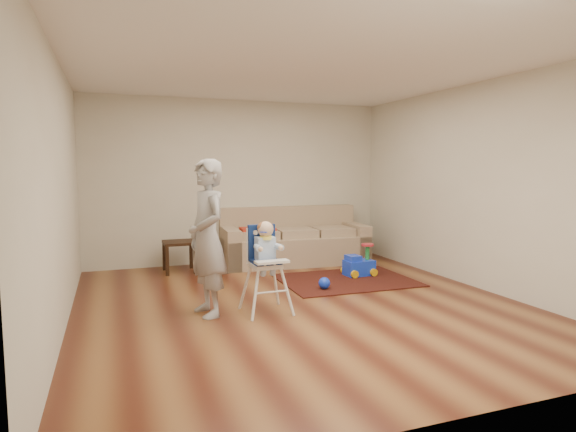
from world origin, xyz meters
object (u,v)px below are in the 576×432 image
object	(u,v)px
sofa	(294,236)
adult	(207,238)
ride_on_toy	(359,260)
toy_ball	(324,283)
side_table	(180,257)
high_chair	(266,269)

from	to	relation	value
sofa	adult	size ratio (longest dim) A/B	1.45
ride_on_toy	toy_ball	distance (m)	1.00
sofa	side_table	bearing A→B (deg)	-175.04
toy_ball	adult	xyz separation A→B (m)	(-1.62, -0.52, 0.75)
high_chair	adult	xyz separation A→B (m)	(-0.61, 0.13, 0.35)
ride_on_toy	toy_ball	world-z (taller)	ride_on_toy
side_table	adult	distance (m)	2.36
toy_ball	high_chair	xyz separation A→B (m)	(-1.01, -0.66, 0.40)
ride_on_toy	high_chair	size ratio (longest dim) A/B	0.45
side_table	toy_ball	distance (m)	2.40
adult	side_table	bearing A→B (deg)	168.57
sofa	toy_ball	xyz separation A→B (m)	(-0.27, -1.81, -0.37)
high_chair	adult	size ratio (longest dim) A/B	0.61
sofa	side_table	world-z (taller)	sofa
ride_on_toy	side_table	bearing A→B (deg)	150.90
side_table	sofa	bearing A→B (deg)	1.39
sofa	high_chair	size ratio (longest dim) A/B	2.39
high_chair	ride_on_toy	bearing A→B (deg)	32.05
sofa	adult	world-z (taller)	adult
side_table	high_chair	distance (m)	2.51
ride_on_toy	toy_ball	xyz separation A→B (m)	(-0.81, -0.56, -0.15)
side_table	high_chair	world-z (taller)	high_chair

